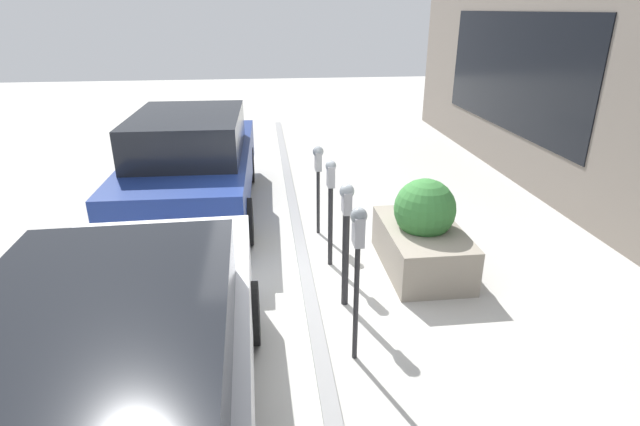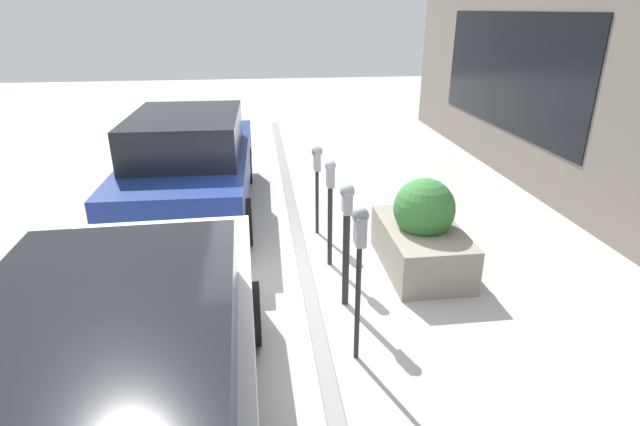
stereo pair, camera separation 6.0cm
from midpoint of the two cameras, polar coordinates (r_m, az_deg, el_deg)
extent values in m
plane|color=beige|center=(6.38, -0.49, -7.91)|extent=(40.00, 40.00, 0.00)
cube|color=gray|center=(6.36, -1.21, -7.80)|extent=(19.00, 0.16, 0.04)
cube|color=black|center=(11.02, 20.95, 14.85)|extent=(5.70, 0.02, 2.23)
cylinder|color=#232326|center=(4.82, 4.50, -10.28)|extent=(0.05, 0.05, 1.24)
cube|color=#99999E|center=(4.45, 4.79, -1.99)|extent=(0.18, 0.09, 0.28)
sphere|color=gray|center=(4.40, 4.85, -0.32)|extent=(0.15, 0.15, 0.15)
cylinder|color=#232326|center=(5.68, 3.23, -5.36)|extent=(0.08, 0.08, 1.15)
cube|color=#99999E|center=(5.39, 3.39, 1.25)|extent=(0.19, 0.09, 0.25)
sphere|color=gray|center=(5.35, 3.42, 2.49)|extent=(0.16, 0.16, 0.16)
cylinder|color=#232326|center=(6.56, 1.45, -1.55)|extent=(0.06, 0.06, 1.11)
cube|color=#99999E|center=(6.32, 1.51, 4.23)|extent=(0.16, 0.09, 0.28)
sphere|color=gray|center=(6.27, 1.53, 5.42)|extent=(0.14, 0.14, 0.14)
cylinder|color=#232326|center=(7.53, 0.02, 1.26)|extent=(0.05, 0.05, 1.01)
cube|color=#99999E|center=(7.32, 0.02, 5.98)|extent=(0.19, 0.09, 0.28)
sphere|color=gray|center=(7.28, 0.02, 7.02)|extent=(0.16, 0.16, 0.16)
cube|color=gray|center=(6.73, 11.77, -3.89)|extent=(1.65, 0.96, 0.58)
sphere|color=#387A38|center=(6.52, 12.14, 0.44)|extent=(0.79, 0.79, 0.79)
cube|color=silver|center=(4.02, -21.37, -18.35)|extent=(4.61, 1.97, 0.72)
cube|color=black|center=(3.53, -23.46, -12.63)|extent=(2.41, 1.69, 0.50)
cylinder|color=black|center=(5.24, -7.88, -11.33)|extent=(0.66, 0.22, 0.66)
cylinder|color=black|center=(5.57, -26.17, -11.44)|extent=(0.66, 0.22, 0.66)
cube|color=navy|center=(8.59, -14.06, 4.69)|extent=(4.62, 1.96, 0.72)
cube|color=black|center=(8.24, -14.64, 8.76)|extent=(2.42, 1.69, 0.63)
cylinder|color=black|center=(9.99, -8.04, 5.43)|extent=(0.70, 0.22, 0.70)
cylinder|color=black|center=(10.18, -17.81, 4.89)|extent=(0.70, 0.22, 0.70)
cylinder|color=black|center=(7.31, -8.33, -1.01)|extent=(0.70, 0.22, 0.70)
cylinder|color=black|center=(7.57, -21.47, -1.55)|extent=(0.70, 0.22, 0.70)
camera|label=1|loc=(0.03, 90.29, -0.12)|focal=28.00mm
camera|label=2|loc=(0.03, -89.71, 0.12)|focal=28.00mm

